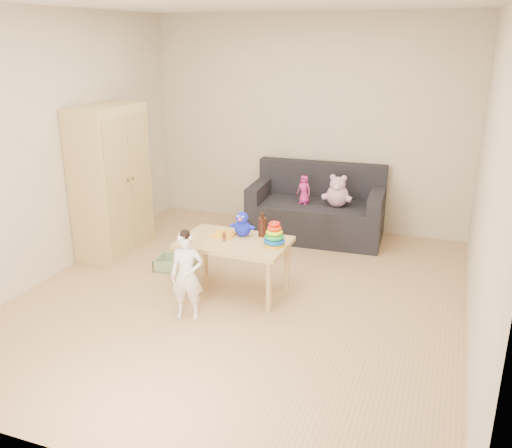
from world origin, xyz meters
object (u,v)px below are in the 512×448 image
at_px(sofa, 316,220).
at_px(play_table, 235,266).
at_px(wardrobe, 111,181).
at_px(toddler, 187,276).

distance_m(sofa, play_table, 1.75).
xyz_separation_m(wardrobe, sofa, (2.01, 1.22, -0.60)).
relative_size(wardrobe, play_table, 1.64).
bearing_deg(play_table, wardrobe, 163.30).
bearing_deg(play_table, sofa, 78.35).
bearing_deg(toddler, play_table, 55.27).
distance_m(wardrobe, play_table, 1.82).
relative_size(sofa, play_table, 1.57).
bearing_deg(wardrobe, sofa, 31.13).
relative_size(play_table, toddler, 1.31).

